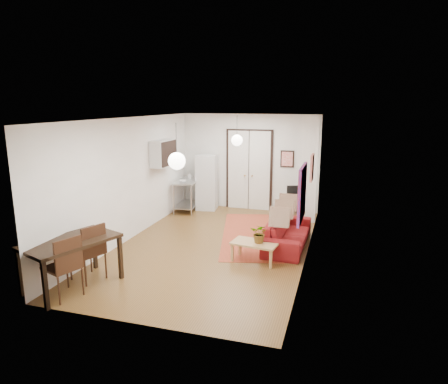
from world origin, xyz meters
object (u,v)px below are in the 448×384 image
(fridge, at_px, (207,182))
(dining_table, at_px, (71,245))
(sofa, at_px, (288,233))
(dining_chair_near, at_px, (90,245))
(dining_chair_far, at_px, (66,259))
(coffee_table, at_px, (255,245))
(kitchen_counter, at_px, (187,191))
(black_side_chair, at_px, (293,196))

(fridge, relative_size, dining_table, 0.93)
(sofa, distance_m, dining_table, 4.68)
(sofa, height_order, dining_chair_near, dining_chair_near)
(sofa, height_order, fridge, fridge)
(dining_chair_near, bearing_deg, dining_chair_far, 20.16)
(coffee_table, distance_m, dining_chair_far, 3.63)
(coffee_table, bearing_deg, dining_table, -143.87)
(dining_chair_near, bearing_deg, fridge, -164.82)
(kitchen_counter, height_order, dining_chair_far, dining_chair_far)
(dining_chair_far, relative_size, black_side_chair, 1.19)
(kitchen_counter, height_order, fridge, fridge)
(fridge, bearing_deg, coffee_table, -65.13)
(sofa, relative_size, black_side_chair, 2.32)
(dining_table, bearing_deg, dining_chair_near, 82.14)
(dining_table, bearing_deg, dining_chair_far, -75.02)
(dining_chair_near, bearing_deg, black_side_chair, 170.94)
(sofa, xyz_separation_m, dining_table, (-3.37, -3.21, 0.47))
(kitchen_counter, bearing_deg, coffee_table, -57.54)
(fridge, distance_m, dining_chair_near, 5.32)
(coffee_table, distance_m, black_side_chair, 3.88)
(fridge, distance_m, dining_table, 5.78)
(dining_table, distance_m, black_side_chair, 6.73)
(dining_table, relative_size, black_side_chair, 1.98)
(dining_chair_near, distance_m, dining_chair_far, 0.70)
(sofa, xyz_separation_m, kitchen_counter, (-3.37, 2.21, 0.30))
(kitchen_counter, xyz_separation_m, dining_table, (-0.00, -5.42, 0.17))
(black_side_chair, bearing_deg, dining_chair_far, 44.01)
(coffee_table, bearing_deg, sofa, 65.20)
(kitchen_counter, bearing_deg, dining_chair_far, -97.35)
(fridge, distance_m, black_side_chair, 2.63)
(coffee_table, distance_m, kitchen_counter, 4.40)
(sofa, xyz_separation_m, coffee_table, (-0.52, -1.13, 0.05))
(coffee_table, distance_m, dining_table, 3.55)
(coffee_table, bearing_deg, fridge, 122.33)
(dining_table, xyz_separation_m, dining_chair_far, (0.06, -0.24, -0.15))
(sofa, height_order, dining_table, dining_table)
(fridge, bearing_deg, dining_chair_far, -101.86)
(fridge, xyz_separation_m, dining_chair_near, (-0.46, -5.29, -0.21))
(sofa, bearing_deg, black_side_chair, 6.47)
(kitchen_counter, bearing_deg, fridge, 24.31)
(sofa, distance_m, black_side_chair, 2.76)
(sofa, distance_m, fridge, 3.85)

